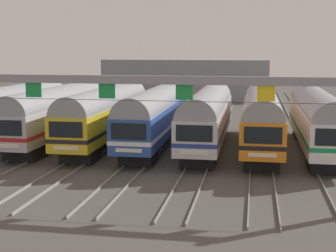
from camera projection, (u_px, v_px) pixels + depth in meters
The scene contains 11 objects.
ground_plane at pixel (156, 146), 40.61m from camera, with size 160.00×160.00×0.00m, color #4C4944.
track_bed at pixel (185, 117), 57.15m from camera, with size 26.54×70.00×0.15m.
commuter_train_green at pixel (12, 110), 42.30m from camera, with size 2.88×18.06×4.77m.
commuter_train_stainless at pixel (58, 111), 41.60m from camera, with size 2.88×18.06×4.77m.
commuter_train_yellow at pixel (106, 112), 40.90m from camera, with size 2.88×18.06×5.05m.
commuter_train_blue at pixel (156, 113), 40.19m from camera, with size 2.88×18.06×5.05m.
commuter_train_silver at pixel (208, 115), 39.49m from camera, with size 2.88×18.06×4.77m.
commuter_train_orange at pixel (261, 116), 38.79m from camera, with size 2.88×18.06×5.05m.
commuter_train_white at pixel (317, 117), 38.08m from camera, with size 2.88×18.06×5.05m.
catenary_gantry at pixel (107, 95), 26.63m from camera, with size 30.27×0.44×6.97m.
maintenance_building at pixel (187, 79), 78.67m from camera, with size 25.14×10.00×6.16m, color gray.
Camera 1 is at (7.75, -39.12, 7.90)m, focal length 53.33 mm.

